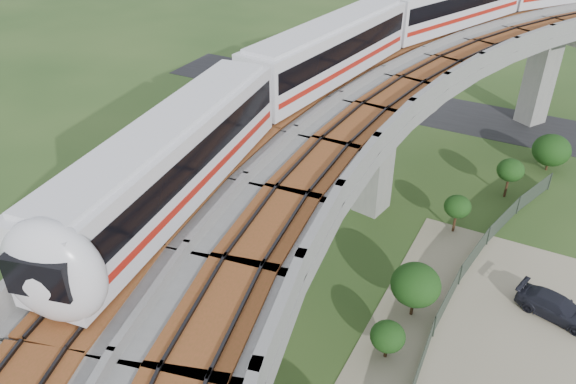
# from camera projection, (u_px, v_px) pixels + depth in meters

# --- Properties ---
(ground) EXTENTS (160.00, 160.00, 0.00)m
(ground) POSITION_uv_depth(u_px,v_px,m) (295.00, 288.00, 34.18)
(ground) COLOR #26451B
(ground) RESTS_ON ground
(asphalt_road) EXTENTS (60.00, 8.00, 0.03)m
(asphalt_road) POSITION_uv_depth(u_px,v_px,m) (431.00, 110.00, 56.60)
(asphalt_road) COLOR #232326
(asphalt_road) RESTS_ON ground
(viaduct) EXTENTS (19.58, 73.98, 11.40)m
(viaduct) POSITION_uv_depth(u_px,v_px,m) (365.00, 175.00, 27.83)
(viaduct) COLOR #99968E
(viaduct) RESTS_ON ground
(metro_train) EXTENTS (19.06, 59.57, 3.64)m
(metro_train) POSITION_uv_depth(u_px,v_px,m) (420.00, 32.00, 37.26)
(metro_train) COLOR silver
(metro_train) RESTS_ON ground
(fence) EXTENTS (3.87, 38.73, 1.50)m
(fence) POSITION_uv_depth(u_px,v_px,m) (458.00, 335.00, 29.92)
(fence) COLOR #2D382D
(fence) RESTS_ON ground
(tree_0) EXTENTS (3.00, 3.00, 3.12)m
(tree_0) POSITION_uv_depth(u_px,v_px,m) (551.00, 150.00, 45.38)
(tree_0) COLOR #382314
(tree_0) RESTS_ON ground
(tree_1) EXTENTS (2.00, 2.00, 3.18)m
(tree_1) POSITION_uv_depth(u_px,v_px,m) (511.00, 170.00, 41.68)
(tree_1) COLOR #382314
(tree_1) RESTS_ON ground
(tree_2) EXTENTS (1.82, 1.82, 2.85)m
(tree_2) POSITION_uv_depth(u_px,v_px,m) (457.00, 207.00, 38.01)
(tree_2) COLOR #382314
(tree_2) RESTS_ON ground
(tree_3) EXTENTS (2.80, 2.80, 3.44)m
(tree_3) POSITION_uv_depth(u_px,v_px,m) (416.00, 285.00, 31.08)
(tree_3) COLOR #382314
(tree_3) RESTS_ON ground
(tree_4) EXTENTS (1.84, 1.84, 2.30)m
(tree_4) POSITION_uv_depth(u_px,v_px,m) (388.00, 336.00, 28.83)
(tree_4) COLOR #382314
(tree_4) RESTS_ON ground
(car_dark) EXTENTS (4.74, 2.85, 1.29)m
(car_dark) POSITION_uv_depth(u_px,v_px,m) (557.00, 307.00, 31.80)
(car_dark) COLOR black
(car_dark) RESTS_ON dirt_lot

